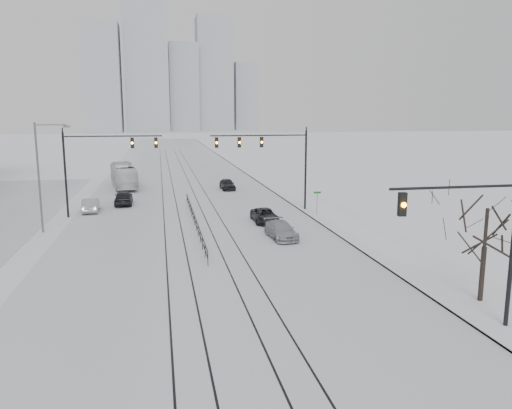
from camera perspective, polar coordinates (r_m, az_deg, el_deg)
name	(u,v)px	position (r m, az deg, el deg)	size (l,w,h in m)	color
road	(180,181)	(73.49, -8.69, 2.65)	(22.00, 260.00, 0.02)	silver
sidewalk_east	(270,178)	(75.22, 1.65, 2.99)	(5.00, 260.00, 0.16)	silver
curb	(254,179)	(74.73, -0.18, 2.93)	(0.10, 260.00, 0.12)	gray
tram_rails	(188,205)	(53.74, -7.78, -0.11)	(5.30, 180.00, 0.01)	black
skyline	(171,75)	(287.30, -9.69, 14.34)	(96.00, 48.00, 72.00)	#959AA3
traffic_mast_near	(481,233)	(23.76, 24.37, -2.97)	(6.10, 0.37, 7.00)	black
traffic_mast_ne	(273,154)	(49.19, 1.97, 5.77)	(9.60, 0.37, 8.00)	black
traffic_mast_nw	(98,158)	(49.30, -17.64, 5.09)	(9.10, 0.37, 8.00)	black
street_light_west	(42,170)	(44.04, -23.25, 3.69)	(2.73, 0.25, 9.00)	#595B60
bare_tree	(487,218)	(27.55, 24.88, -1.44)	(4.40, 4.40, 6.10)	black
median_fence	(195,220)	(43.85, -7.04, -1.77)	(0.06, 24.00, 1.00)	black
street_sign	(317,200)	(47.81, 7.00, 0.55)	(0.70, 0.06, 2.40)	#595B60
sedan_sb_inner	(124,198)	(55.42, -14.91, 0.75)	(1.85, 4.60, 1.57)	black
sedan_sb_outer	(91,205)	(52.36, -18.37, -0.08)	(1.46, 4.18, 1.38)	#A4A7AC
sedan_nb_front	(265,216)	(44.95, 0.99, -1.29)	(2.03, 4.41, 1.23)	black
sedan_nb_right	(281,230)	(39.21, 2.88, -2.96)	(1.83, 4.50, 1.31)	#9A9CA1
sedan_nb_far	(227,184)	(64.54, -3.30, 2.32)	(1.67, 4.14, 1.41)	black
box_truck	(124,176)	(68.45, -14.90, 3.18)	(2.64, 11.29, 3.14)	silver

